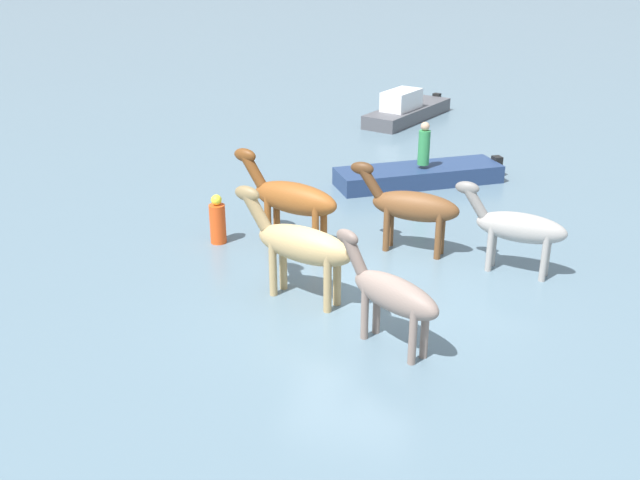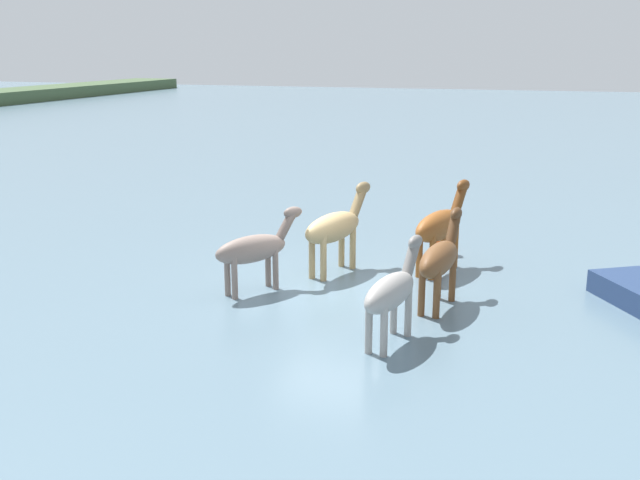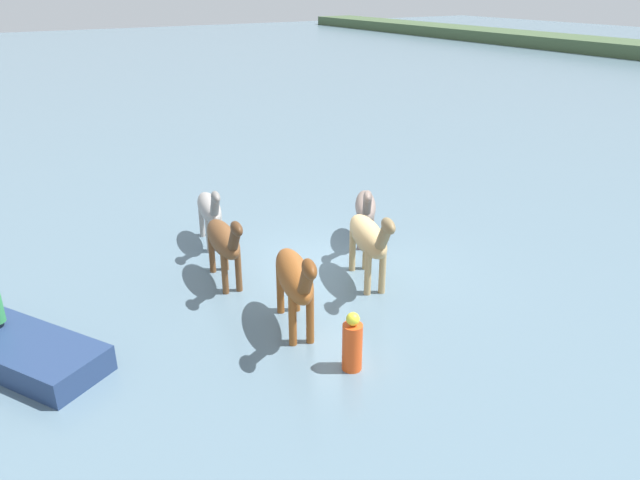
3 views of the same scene
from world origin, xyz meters
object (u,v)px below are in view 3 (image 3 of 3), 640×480
horse_pinto_flank (210,209)px  horse_gray_outer (295,278)px  horse_chestnut_trailing (224,241)px  horse_rear_stallion (369,238)px  buoy_channel_marker (352,344)px  horse_dun_straggler (366,207)px

horse_pinto_flank → horse_gray_outer: horse_gray_outer is taller
horse_chestnut_trailing → horse_pinto_flank: horse_chestnut_trailing is taller
horse_rear_stallion → horse_gray_outer: bearing=-51.4°
horse_gray_outer → horse_rear_stallion: bearing=127.5°
horse_rear_stallion → buoy_channel_marker: (2.56, -2.16, -0.61)m
horse_pinto_flank → buoy_channel_marker: 6.47m
horse_chestnut_trailing → buoy_channel_marker: bearing=15.9°
horse_dun_straggler → horse_gray_outer: bearing=-18.9°
horse_gray_outer → buoy_channel_marker: 1.80m
horse_pinto_flank → buoy_channel_marker: size_ratio=2.05×
buoy_channel_marker → horse_rear_stallion: bearing=139.8°
horse_dun_straggler → horse_gray_outer: 4.61m
horse_rear_stallion → horse_pinto_flank: bearing=-132.0°
horse_rear_stallion → horse_gray_outer: (0.88, -2.37, 0.02)m
horse_pinto_flank → horse_gray_outer: bearing=9.9°
horse_pinto_flank → buoy_channel_marker: bearing=12.2°
buoy_channel_marker → horse_pinto_flank: bearing=-179.4°
horse_chestnut_trailing → horse_gray_outer: bearing=16.4°
horse_rear_stallion → horse_dun_straggler: size_ratio=1.24×
horse_pinto_flank → horse_chestnut_trailing: bearing=-1.9°
horse_dun_straggler → buoy_channel_marker: 5.67m
horse_rear_stallion → horse_dun_straggler: horse_rear_stallion is taller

